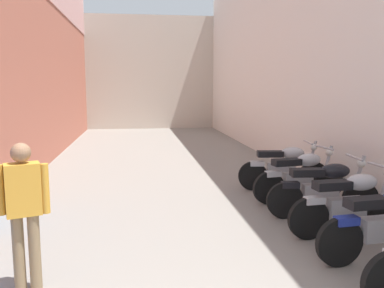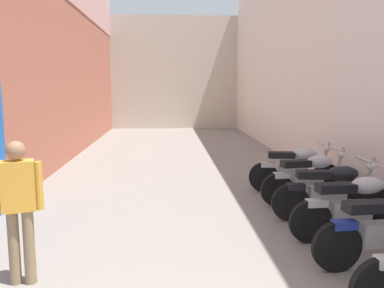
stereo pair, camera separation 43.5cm
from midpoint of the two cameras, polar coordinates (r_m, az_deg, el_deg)
ground_plane at (r=8.96m, az=-4.20°, el=-5.63°), size 35.71×35.71×0.00m
building_left at (r=11.19m, az=-23.53°, el=17.71°), size 0.45×19.71×8.16m
building_right at (r=11.45m, az=12.54°, el=14.25°), size 0.45×19.71×6.77m
building_far_end at (r=21.56m, az=-6.56°, el=9.89°), size 9.34×2.00×5.60m
motorcycle_fifth at (r=6.15m, az=19.48°, el=-7.73°), size 1.85×0.58×1.04m
motorcycle_sixth at (r=6.84m, az=16.39°, el=-5.99°), size 1.85×0.58×1.04m
motorcycle_seventh at (r=7.70m, az=13.46°, el=-4.31°), size 1.84×0.58×1.04m
motorcycle_eighth at (r=8.47m, az=11.41°, el=-3.12°), size 1.84×0.58×1.04m
pedestrian_mid_alley at (r=4.62m, az=-25.17°, el=-7.92°), size 0.52×0.30×1.57m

